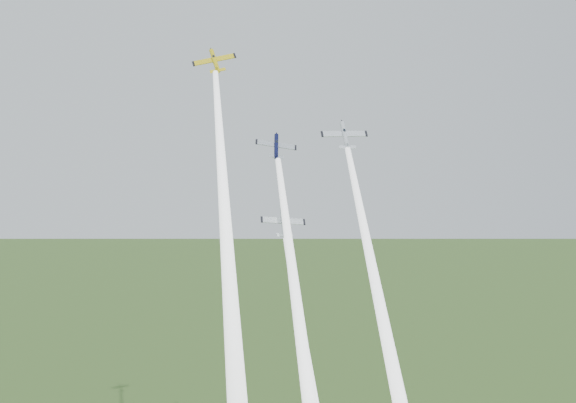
{
  "coord_description": "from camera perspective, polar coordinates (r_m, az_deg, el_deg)",
  "views": [
    {
      "loc": [
        -11.12,
        -119.7,
        97.21
      ],
      "look_at": [
        0.0,
        -6.0,
        92.0
      ],
      "focal_mm": 45.0,
      "sensor_mm": 36.0,
      "label": 1
    }
  ],
  "objects": [
    {
      "name": "plane_silver_right",
      "position": [
        122.63,
        4.52,
        5.23
      ],
      "size": [
        8.3,
        6.67,
        6.73
      ],
      "primitive_type": null,
      "rotation": [
        0.81,
        -0.02,
        0.04
      ],
      "color": "silver"
    },
    {
      "name": "plane_yellow",
      "position": [
        128.42,
        -5.82,
        11.01
      ],
      "size": [
        9.15,
        6.54,
        7.88
      ],
      "primitive_type": null,
      "rotation": [
        0.81,
        -0.22,
        0.06
      ],
      "color": "gold"
    },
    {
      "name": "plane_navy",
      "position": [
        121.66,
        -0.94,
        4.4
      ],
      "size": [
        7.61,
        6.02,
        6.78
      ],
      "primitive_type": null,
      "rotation": [
        0.81,
        0.14,
        0.05
      ],
      "color": "black"
    },
    {
      "name": "smoke_trail_silver_right",
      "position": [
        98.42,
        7.9,
        -11.07
      ],
      "size": [
        4.37,
        52.76,
        54.85
      ],
      "primitive_type": null,
      "rotation": [
        -0.76,
        0.0,
        0.04
      ],
      "color": "white"
    },
    {
      "name": "smoke_trail_yellow",
      "position": [
        102.59,
        -4.99,
        -1.34
      ],
      "size": [
        5.28,
        46.95,
        48.77
      ],
      "primitive_type": null,
      "rotation": [
        -0.76,
        0.0,
        0.06
      ],
      "color": "white"
    },
    {
      "name": "smoke_trail_navy",
      "position": [
        98.25,
        1.15,
        -11.51
      ],
      "size": [
        5.07,
        50.69,
        52.68
      ],
      "primitive_type": null,
      "rotation": [
        -0.76,
        0.0,
        0.05
      ],
      "color": "white"
    },
    {
      "name": "plane_silver_low",
      "position": [
        113.44,
        -0.36,
        -1.68
      ],
      "size": [
        7.33,
        6.39,
        6.42
      ],
      "primitive_type": null,
      "rotation": [
        0.81,
        0.07,
        0.09
      ],
      "color": "silver"
    }
  ]
}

